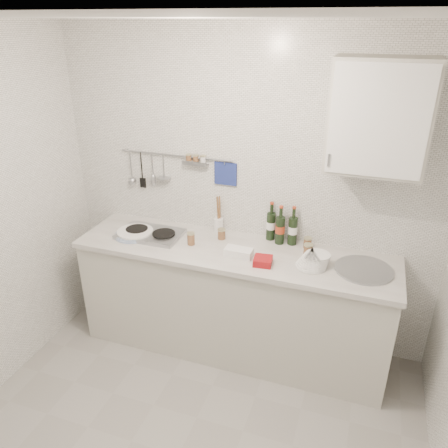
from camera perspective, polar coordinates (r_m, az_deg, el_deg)
name	(u,v)px	position (r m, az deg, el deg)	size (l,w,h in m)	color
ceiling	(149,18)	(1.89, -9.76, 25.03)	(3.00, 3.00, 0.00)	silver
back_wall	(245,195)	(3.42, 2.82, 3.83)	(3.00, 0.02, 2.50)	silver
counter	(234,302)	(3.56, 1.26, -10.21)	(2.44, 0.64, 0.96)	#B4B2A6
wall_rail	(173,167)	(3.54, -6.65, 7.43)	(0.98, 0.09, 0.34)	#93969B
wall_cabinet	(379,117)	(2.94, 19.61, 13.08)	(0.60, 0.38, 0.70)	#B4B2A6
plate_stack_hob	(134,233)	(3.57, -11.66, -1.17)	(0.31, 0.30, 0.04)	#5278BB
plate_stack_sink	(314,260)	(3.12, 11.68, -4.68)	(0.23, 0.22, 0.10)	white
wine_bottles	(281,224)	(3.37, 7.50, 0.01)	(0.25, 0.12, 0.31)	black
butter_dish	(239,252)	(3.20, 1.93, -3.72)	(0.20, 0.10, 0.06)	white
strawberry_punnet	(263,261)	(3.11, 5.10, -4.84)	(0.13, 0.13, 0.05)	#A31213
utensil_crock	(219,223)	(3.54, -0.71, 0.10)	(0.08, 0.08, 0.32)	white
jar_a	(222,234)	(3.44, -0.32, -1.30)	(0.06, 0.06, 0.08)	brown
jar_b	(308,243)	(3.36, 10.85, -2.40)	(0.06, 0.06, 0.08)	brown
jar_c	(308,250)	(3.26, 10.91, -3.32)	(0.07, 0.07, 0.09)	brown
jar_d	(191,238)	(3.36, -4.33, -1.90)	(0.06, 0.06, 0.10)	brown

